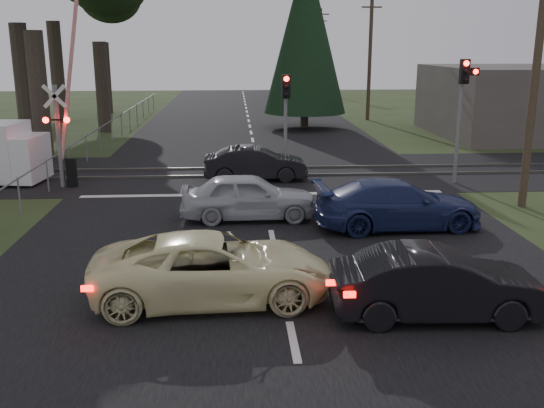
{
  "coord_description": "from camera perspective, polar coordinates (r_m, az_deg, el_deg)",
  "views": [
    {
      "loc": [
        -1.0,
        -12.92,
        5.21
      ],
      "look_at": [
        -0.09,
        1.88,
        1.3
      ],
      "focal_mm": 40.0,
      "sensor_mm": 36.0,
      "label": 1
    }
  ],
  "objects": [
    {
      "name": "road",
      "position": [
        23.52,
        -1.01,
        1.98
      ],
      "size": [
        14.0,
        100.0,
        0.01
      ],
      "primitive_type": "cube",
      "color": "black",
      "rests_on": "ground"
    },
    {
      "name": "cream_coupe",
      "position": [
        12.75,
        -5.55,
        -6.01
      ],
      "size": [
        5.15,
        2.59,
        1.4
      ],
      "primitive_type": "imported",
      "rotation": [
        0.0,
        0.0,
        1.63
      ],
      "color": "beige",
      "rests_on": "ground"
    },
    {
      "name": "conifer_tree",
      "position": [
        39.19,
        3.18,
        15.88
      ],
      "size": [
        5.2,
        5.2,
        11.0
      ],
      "color": "#473D33",
      "rests_on": "ground"
    },
    {
      "name": "utility_pole_mid",
      "position": [
        43.96,
        9.22,
        13.95
      ],
      "size": [
        1.8,
        0.26,
        9.0
      ],
      "color": "#4C3D2D",
      "rests_on": "ground"
    },
    {
      "name": "ground",
      "position": [
        13.96,
        0.84,
        -7.13
      ],
      "size": [
        120.0,
        120.0,
        0.0
      ],
      "primitive_type": "plane",
      "color": "#293418",
      "rests_on": "ground"
    },
    {
      "name": "rail_corridor",
      "position": [
        25.48,
        -1.21,
        2.98
      ],
      "size": [
        120.0,
        8.0,
        0.01
      ],
      "primitive_type": "cube",
      "color": "black",
      "rests_on": "ground"
    },
    {
      "name": "dark_car_far",
      "position": [
        23.94,
        -1.56,
        3.82
      ],
      "size": [
        4.03,
        1.41,
        1.33
      ],
      "primitive_type": "imported",
      "rotation": [
        0.0,
        0.0,
        1.57
      ],
      "color": "black",
      "rests_on": "ground"
    },
    {
      "name": "blue_sedan",
      "position": [
        18.0,
        11.73,
        -0.04
      ],
      "size": [
        4.98,
        2.28,
        1.41
      ],
      "primitive_type": "imported",
      "rotation": [
        0.0,
        0.0,
        1.63
      ],
      "color": "navy",
      "rests_on": "ground"
    },
    {
      "name": "dark_hatchback",
      "position": [
        12.33,
        15.34,
        -7.31
      ],
      "size": [
        4.22,
        1.62,
        1.37
      ],
      "primitive_type": "imported",
      "rotation": [
        0.0,
        0.0,
        1.53
      ],
      "color": "black",
      "rests_on": "ground"
    },
    {
      "name": "rail_near",
      "position": [
        24.68,
        -1.14,
        2.7
      ],
      "size": [
        120.0,
        0.12,
        0.1
      ],
      "primitive_type": "cube",
      "color": "#59544C",
      "rests_on": "ground"
    },
    {
      "name": "silver_car",
      "position": [
        18.54,
        -2.22,
        0.71
      ],
      "size": [
        4.18,
        1.74,
        1.42
      ],
      "primitive_type": "imported",
      "rotation": [
        0.0,
        0.0,
        1.59
      ],
      "color": "#ACAFB5",
      "rests_on": "ground"
    },
    {
      "name": "traffic_signal_center",
      "position": [
        23.8,
        1.32,
        8.97
      ],
      "size": [
        0.32,
        0.48,
        4.1
      ],
      "color": "slate",
      "rests_on": "ground"
    },
    {
      "name": "stop_line",
      "position": [
        21.77,
        -0.8,
        0.95
      ],
      "size": [
        13.0,
        0.35,
        0.0
      ],
      "primitive_type": "cube",
      "color": "silver",
      "rests_on": "ground"
    },
    {
      "name": "utility_pole_far",
      "position": [
        68.58,
        4.56,
        14.31
      ],
      "size": [
        1.8,
        0.26,
        9.0
      ],
      "color": "#4C3D2D",
      "rests_on": "ground"
    },
    {
      "name": "traffic_signal_right",
      "position": [
        24.04,
        17.55,
        9.57
      ],
      "size": [
        0.68,
        0.48,
        4.7
      ],
      "color": "slate",
      "rests_on": "ground"
    },
    {
      "name": "fence_left",
      "position": [
        36.44,
        -14.34,
        6.09
      ],
      "size": [
        0.1,
        36.0,
        1.2
      ],
      "primitive_type": null,
      "color": "slate",
      "rests_on": "ground"
    },
    {
      "name": "crossing_signal",
      "position": [
        23.77,
        -18.93,
        6.35
      ],
      "size": [
        1.62,
        0.38,
        6.96
      ],
      "color": "slate",
      "rests_on": "ground"
    },
    {
      "name": "rail_far",
      "position": [
        26.25,
        -1.29,
        3.43
      ],
      "size": [
        120.0,
        0.12,
        0.1
      ],
      "primitive_type": "cube",
      "color": "#59544C",
      "rests_on": "ground"
    },
    {
      "name": "utility_pole_near",
      "position": [
        21.18,
        23.69,
        12.25
      ],
      "size": [
        1.8,
        0.26,
        9.0
      ],
      "color": "#4C3D2D",
      "rests_on": "ground"
    }
  ]
}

